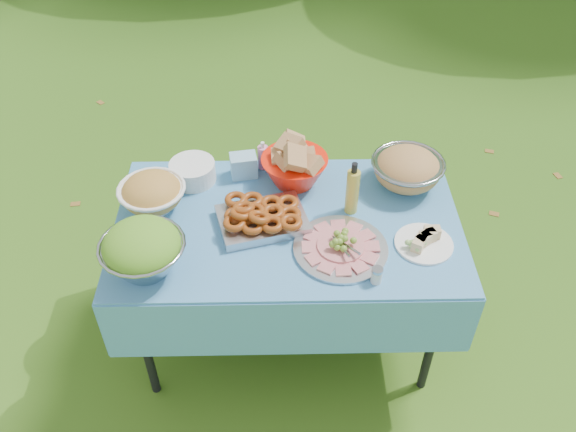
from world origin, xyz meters
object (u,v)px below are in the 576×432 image
object	(u,v)px
pasta_bowl_steel	(407,169)
oil_bottle	(353,188)
plate_stack	(193,172)
bread_bowl	(295,164)
salad_bowl	(142,250)
picnic_table	(288,282)
charcuterie_platter	(341,242)

from	to	relation	value
pasta_bowl_steel	oil_bottle	bearing A→B (deg)	-146.16
plate_stack	oil_bottle	distance (m)	0.74
bread_bowl	pasta_bowl_steel	xyz separation A→B (m)	(0.50, -0.02, -0.01)
salad_bowl	pasta_bowl_steel	xyz separation A→B (m)	(1.09, 0.50, -0.02)
plate_stack	pasta_bowl_steel	distance (m)	0.96
picnic_table	plate_stack	distance (m)	0.67
plate_stack	bread_bowl	bearing A→B (deg)	-2.73
charcuterie_platter	bread_bowl	bearing A→B (deg)	111.72
plate_stack	pasta_bowl_steel	world-z (taller)	pasta_bowl_steel
oil_bottle	picnic_table	bearing A→B (deg)	-165.93
salad_bowl	pasta_bowl_steel	world-z (taller)	salad_bowl
charcuterie_platter	oil_bottle	bearing A→B (deg)	74.98
picnic_table	oil_bottle	distance (m)	0.58
picnic_table	plate_stack	size ratio (longest dim) A/B	7.06
pasta_bowl_steel	bread_bowl	bearing A→B (deg)	177.18
picnic_table	bread_bowl	distance (m)	0.55
salad_bowl	charcuterie_platter	xyz separation A→B (m)	(0.77, 0.09, -0.06)
salad_bowl	bread_bowl	bearing A→B (deg)	41.68
salad_bowl	bread_bowl	distance (m)	0.79
bread_bowl	charcuterie_platter	world-z (taller)	bread_bowl
picnic_table	plate_stack	bearing A→B (deg)	145.49
picnic_table	bread_bowl	world-z (taller)	bread_bowl
picnic_table	charcuterie_platter	world-z (taller)	charcuterie_platter
bread_bowl	oil_bottle	world-z (taller)	oil_bottle
charcuterie_platter	oil_bottle	world-z (taller)	oil_bottle
bread_bowl	charcuterie_platter	xyz separation A→B (m)	(0.17, -0.44, -0.06)
plate_stack	bread_bowl	size ratio (longest dim) A/B	0.69
pasta_bowl_steel	oil_bottle	distance (m)	0.32
picnic_table	salad_bowl	xyz separation A→B (m)	(-0.56, -0.26, 0.49)
picnic_table	salad_bowl	size ratio (longest dim) A/B	4.47
charcuterie_platter	oil_bottle	xyz separation A→B (m)	(0.06, 0.24, 0.08)
oil_bottle	pasta_bowl_steel	bearing A→B (deg)	33.84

